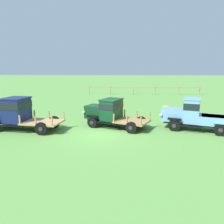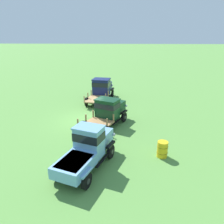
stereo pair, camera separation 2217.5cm
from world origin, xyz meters
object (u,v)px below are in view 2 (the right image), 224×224
(vintage_truck_second_in_line, at_px, (109,110))
(oil_drum_beside_row, at_px, (162,149))
(vintage_truck_foreground_near, at_px, (102,88))
(vintage_truck_midrow_center, at_px, (88,148))

(vintage_truck_second_in_line, distance_m, oil_drum_beside_row, 5.81)
(vintage_truck_foreground_near, relative_size, vintage_truck_second_in_line, 1.15)
(vintage_truck_foreground_near, bearing_deg, vintage_truck_midrow_center, 2.03)
(vintage_truck_second_in_line, distance_m, vintage_truck_midrow_center, 5.83)
(vintage_truck_second_in_line, bearing_deg, vintage_truck_foreground_near, -170.13)
(vintage_truck_foreground_near, distance_m, vintage_truck_second_in_line, 6.54)
(vintage_truck_second_in_line, height_order, oil_drum_beside_row, vintage_truck_second_in_line)
(oil_drum_beside_row, bearing_deg, vintage_truck_midrow_center, -74.99)
(vintage_truck_midrow_center, relative_size, oil_drum_beside_row, 5.00)
(vintage_truck_foreground_near, bearing_deg, oil_drum_beside_row, 21.91)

